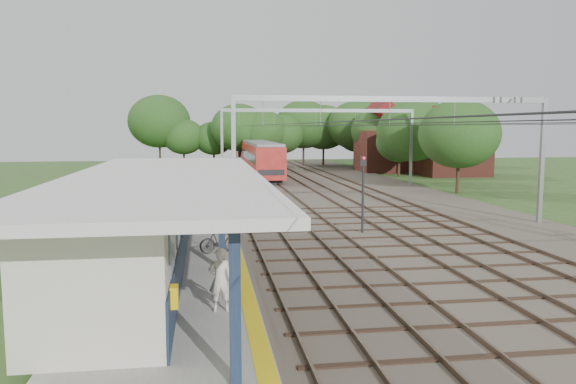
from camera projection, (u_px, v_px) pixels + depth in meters
ground at (452, 330)px, 14.94m from camera, size 160.00×160.00×0.00m
ballast_bed at (337, 194)px, 44.99m from camera, size 18.00×90.00×0.10m
platform at (185, 234)px, 27.59m from camera, size 5.00×52.00×0.35m
yellow_stripe at (230, 229)px, 27.90m from camera, size 0.45×52.00×0.01m
station_building at (138, 220)px, 20.30m from camera, size 3.41×18.00×3.40m
canopy at (166, 178)px, 19.29m from camera, size 6.40×20.00×3.44m
rail_tracks at (307, 193)px, 44.62m from camera, size 11.80×88.00×0.15m
catenary_system at (345, 125)px, 39.64m from camera, size 17.22×88.00×7.00m
tree_band at (287, 131)px, 71.07m from camera, size 31.72×30.88×8.82m
house_near at (452, 149)px, 62.84m from camera, size 7.00×6.12×7.89m
house_far at (392, 145)px, 67.99m from camera, size 8.00×6.12×8.66m
person at (220, 279)px, 15.35m from camera, size 0.67×0.46×1.78m
bicycle at (220, 241)px, 22.56m from camera, size 1.73×0.88×1.00m
train at (254, 155)px, 68.34m from camera, size 2.85×35.49×3.75m
signal_post at (363, 187)px, 28.02m from camera, size 0.30×0.27×3.96m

